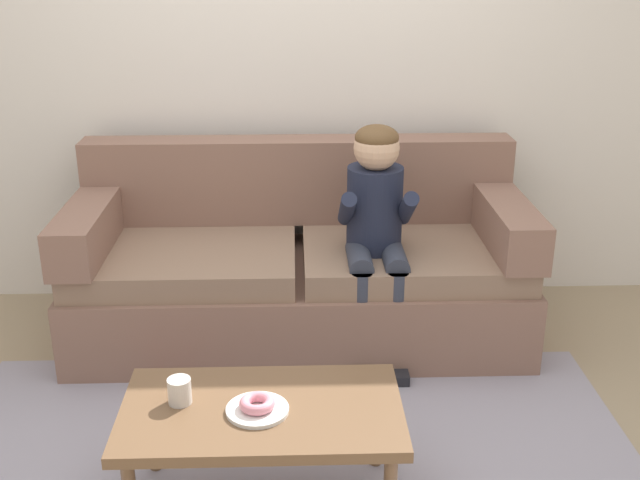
{
  "coord_description": "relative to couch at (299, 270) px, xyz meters",
  "views": [
    {
      "loc": [
        0.04,
        -2.71,
        1.86
      ],
      "look_at": [
        0.15,
        0.45,
        0.65
      ],
      "focal_mm": 43.67,
      "sensor_mm": 36.0,
      "label": 1
    }
  ],
  "objects": [
    {
      "name": "coffee_table",
      "position": [
        -0.14,
        -1.32,
        0.02
      ],
      "size": [
        0.95,
        0.53,
        0.41
      ],
      "color": "brown",
      "rests_on": "ground"
    },
    {
      "name": "plate",
      "position": [
        -0.15,
        -1.35,
        0.07
      ],
      "size": [
        0.21,
        0.21,
        0.01
      ],
      "primitive_type": "cylinder",
      "color": "white",
      "rests_on": "coffee_table"
    },
    {
      "name": "ground",
      "position": [
        -0.06,
        -0.85,
        -0.34
      ],
      "size": [
        10.0,
        10.0,
        0.0
      ],
      "primitive_type": "plane",
      "color": "#9E896B"
    },
    {
      "name": "wall_back",
      "position": [
        -0.06,
        0.55,
        1.06
      ],
      "size": [
        8.0,
        0.1,
        2.8
      ],
      "primitive_type": "cube",
      "color": "silver",
      "rests_on": "ground"
    },
    {
      "name": "toy_controller",
      "position": [
        -0.56,
        -0.7,
        -0.31
      ],
      "size": [
        0.23,
        0.09,
        0.05
      ],
      "rotation": [
        0.0,
        0.0,
        -0.29
      ],
      "color": "red",
      "rests_on": "ground"
    },
    {
      "name": "donut",
      "position": [
        -0.15,
        -1.35,
        0.1
      ],
      "size": [
        0.17,
        0.17,
        0.04
      ],
      "primitive_type": "torus",
      "rotation": [
        0.0,
        0.0,
        0.71
      ],
      "color": "pink",
      "rests_on": "plate"
    },
    {
      "name": "person_child",
      "position": [
        0.35,
        -0.21,
        0.33
      ],
      "size": [
        0.34,
        0.58,
        1.1
      ],
      "color": "#1E2338",
      "rests_on": "ground"
    },
    {
      "name": "area_rug",
      "position": [
        -0.06,
        -1.1,
        -0.33
      ],
      "size": [
        2.71,
        1.63,
        0.01
      ],
      "primitive_type": "cube",
      "color": "#9993A3",
      "rests_on": "ground"
    },
    {
      "name": "couch",
      "position": [
        0.0,
        0.0,
        0.0
      ],
      "size": [
        2.18,
        0.9,
        0.93
      ],
      "color": "#846051",
      "rests_on": "ground"
    },
    {
      "name": "mug",
      "position": [
        -0.41,
        -1.28,
        0.11
      ],
      "size": [
        0.08,
        0.08,
        0.09
      ],
      "primitive_type": "cylinder",
      "color": "silver",
      "rests_on": "coffee_table"
    }
  ]
}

